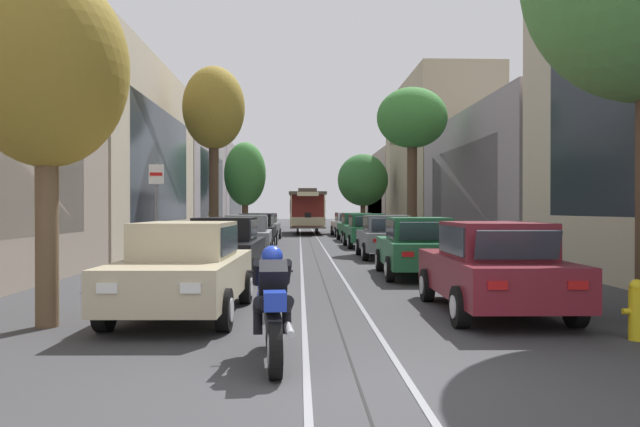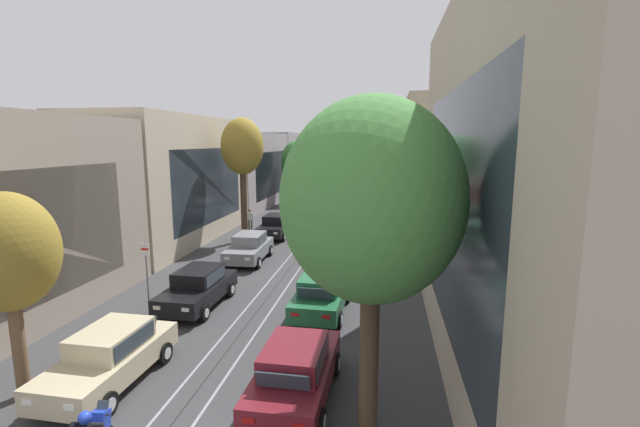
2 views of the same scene
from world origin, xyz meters
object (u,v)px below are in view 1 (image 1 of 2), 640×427
(parked_car_grey_mid_left, at_px, (247,236))
(parked_car_grey_mid_right, at_px, (386,236))
(parked_car_green_fifth_right, at_px, (356,227))
(parked_car_grey_fifth_left, at_px, (263,226))
(parked_car_beige_near_left, at_px, (185,268))
(street_sign_post, at_px, (156,208))
(parked_car_maroon_near_right, at_px, (493,267))
(fire_hydrant, at_px, (637,309))
(street_tree_kerb_left_near, at_px, (46,70))
(street_tree_kerb_right_second, at_px, (412,121))
(street_tree_kerb_right_mid, at_px, (363,180))
(street_tree_kerb_left_second, at_px, (214,110))
(parked_car_white_sixth_right, at_px, (347,224))
(parked_car_black_fourth_left, at_px, (256,230))
(parked_car_black_second_left, at_px, (225,247))
(street_tree_kerb_left_mid, at_px, (245,175))
(pedestrian_on_left_pavement, at_px, (210,226))
(cable_car_trolley, at_px, (307,211))
(motorcycle_with_rider, at_px, (273,307))
(parked_car_green_second_right, at_px, (417,247))
(parked_car_green_fourth_right, at_px, (366,230))

(parked_car_grey_mid_left, bearing_deg, parked_car_grey_mid_right, -6.47)
(parked_car_green_fifth_right, bearing_deg, parked_car_grey_fifth_left, 167.70)
(parked_car_beige_near_left, distance_m, street_sign_post, 5.02)
(parked_car_maroon_near_right, distance_m, fire_hydrant, 2.60)
(street_tree_kerb_left_near, height_order, street_tree_kerb_right_second, street_tree_kerb_right_second)
(street_tree_kerb_right_mid, bearing_deg, parked_car_grey_mid_left, -106.28)
(street_tree_kerb_left_second, xyz_separation_m, fire_hydrant, (8.52, -19.77, -5.87))
(parked_car_grey_fifth_left, bearing_deg, parked_car_beige_near_left, -89.63)
(parked_car_white_sixth_right, xyz_separation_m, street_tree_kerb_right_mid, (1.64, 5.68, 3.20))
(parked_car_beige_near_left, bearing_deg, street_tree_kerb_right_mid, 79.31)
(parked_car_black_fourth_left, height_order, street_sign_post, street_sign_post)
(street_tree_kerb_right_second, bearing_deg, parked_car_black_second_left, -123.67)
(parked_car_beige_near_left, bearing_deg, parked_car_grey_mid_left, 90.13)
(street_tree_kerb_left_mid, height_order, pedestrian_on_left_pavement, street_tree_kerb_left_mid)
(parked_car_green_fifth_right, xyz_separation_m, street_tree_kerb_left_second, (-7.11, -6.39, 5.49))
(parked_car_grey_fifth_left, relative_size, parked_car_maroon_near_right, 1.00)
(parked_car_grey_mid_left, xyz_separation_m, cable_car_trolley, (2.58, 22.60, 0.86))
(parked_car_white_sixth_right, distance_m, street_tree_kerb_right_second, 15.13)
(street_tree_kerb_left_near, height_order, cable_car_trolley, street_tree_kerb_left_near)
(parked_car_black_second_left, distance_m, street_sign_post, 2.18)
(parked_car_black_second_left, distance_m, street_tree_kerb_left_mid, 30.03)
(parked_car_grey_mid_right, height_order, street_tree_kerb_right_mid, street_tree_kerb_right_mid)
(parked_car_grey_mid_right, relative_size, street_tree_kerb_right_second, 0.61)
(parked_car_beige_near_left, distance_m, fire_hydrant, 6.94)
(parked_car_beige_near_left, xyz_separation_m, street_tree_kerb_left_near, (-1.92, -0.93, 3.13))
(parked_car_maroon_near_right, distance_m, street_tree_kerb_left_mid, 36.46)
(motorcycle_with_rider, bearing_deg, parked_car_beige_near_left, 116.65)
(cable_car_trolley, bearing_deg, fire_hydrant, -83.85)
(street_tree_kerb_left_near, distance_m, pedestrian_on_left_pavement, 21.94)
(parked_car_grey_mid_right, relative_size, street_tree_kerb_left_second, 0.53)
(cable_car_trolley, bearing_deg, parked_car_grey_mid_left, -96.50)
(parked_car_white_sixth_right, bearing_deg, street_tree_kerb_left_mid, 144.68)
(parked_car_white_sixth_right, relative_size, street_tree_kerb_right_mid, 0.74)
(parked_car_beige_near_left, bearing_deg, parked_car_green_second_right, 48.92)
(parked_car_black_second_left, distance_m, parked_car_black_fourth_left, 13.24)
(parked_car_green_fourth_right, distance_m, cable_car_trolley, 17.14)
(parked_car_black_fourth_left, xyz_separation_m, parked_car_white_sixth_right, (5.30, 11.34, 0.00))
(pedestrian_on_left_pavement, bearing_deg, parked_car_grey_mid_right, -48.55)
(parked_car_beige_near_left, height_order, pedestrian_on_left_pavement, pedestrian_on_left_pavement)
(street_tree_kerb_right_mid, relative_size, pedestrian_on_left_pavement, 3.59)
(street_tree_kerb_left_mid, bearing_deg, motorcycle_with_rider, -84.51)
(motorcycle_with_rider, bearing_deg, parked_car_white_sixth_right, 83.98)
(parked_car_beige_near_left, distance_m, parked_car_green_fifth_right, 24.53)
(street_tree_kerb_left_second, height_order, motorcycle_with_rider, street_tree_kerb_left_second)
(parked_car_beige_near_left, relative_size, parked_car_black_fourth_left, 1.01)
(parked_car_grey_fifth_left, height_order, parked_car_green_second_right, same)
(parked_car_green_fourth_right, height_order, street_tree_kerb_right_mid, street_tree_kerb_right_mid)
(parked_car_grey_fifth_left, height_order, cable_car_trolley, cable_car_trolley)
(parked_car_black_second_left, distance_m, parked_car_green_second_right, 5.13)
(street_tree_kerb_left_near, bearing_deg, fire_hydrant, -8.40)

